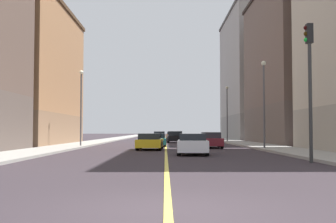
% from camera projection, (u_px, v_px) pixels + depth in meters
% --- Properties ---
extents(ground_plane, '(400.00, 400.00, 0.00)m').
position_uv_depth(ground_plane, '(168.00, 209.00, 7.57)').
color(ground_plane, '#332B30').
rests_on(ground_plane, ground).
extents(sidewalk_left, '(3.39, 168.00, 0.15)m').
position_uv_depth(sidewalk_left, '(228.00, 141.00, 56.58)').
color(sidewalk_left, '#9E9B93').
rests_on(sidewalk_left, ground).
extents(sidewalk_right, '(3.39, 168.00, 0.15)m').
position_uv_depth(sidewalk_right, '(103.00, 141.00, 56.46)').
color(sidewalk_right, '#9E9B93').
rests_on(sidewalk_right, ground).
extents(lane_center_stripe, '(0.16, 154.00, 0.01)m').
position_uv_depth(lane_center_stripe, '(166.00, 141.00, 56.52)').
color(lane_center_stripe, '#E5D14C').
rests_on(lane_center_stripe, ground).
extents(building_left_mid, '(11.83, 18.34, 17.23)m').
position_uv_depth(building_left_mid, '(312.00, 66.00, 45.04)').
color(building_left_mid, brown).
rests_on(building_left_mid, ground).
extents(building_left_far, '(11.83, 20.69, 20.72)m').
position_uv_depth(building_left_far, '(263.00, 77.00, 67.45)').
color(building_left_far, gray).
rests_on(building_left_far, ground).
extents(building_right_midblock, '(11.83, 18.22, 14.37)m').
position_uv_depth(building_right_midblock, '(10.00, 75.00, 42.35)').
color(building_right_midblock, '#8F6B4F').
rests_on(building_right_midblock, ground).
extents(traffic_light_left_near, '(0.40, 0.32, 6.36)m').
position_uv_depth(traffic_light_left_near, '(310.00, 73.00, 18.69)').
color(traffic_light_left_near, '#2D2D2D').
rests_on(traffic_light_left_near, ground).
extents(street_lamp_left_near, '(0.36, 0.36, 6.71)m').
position_uv_depth(street_lamp_left_near, '(264.00, 95.00, 31.55)').
color(street_lamp_left_near, '#4C4C51').
rests_on(street_lamp_left_near, ground).
extents(street_lamp_right_near, '(0.36, 0.36, 6.70)m').
position_uv_depth(street_lamp_right_near, '(81.00, 99.00, 36.47)').
color(street_lamp_right_near, '#4C4C51').
rests_on(street_lamp_right_near, ground).
extents(street_lamp_left_far, '(0.36, 0.36, 6.80)m').
position_uv_depth(street_lamp_left_far, '(227.00, 108.00, 50.33)').
color(street_lamp_left_far, '#4C4C51').
rests_on(street_lamp_left_far, ground).
extents(car_teal, '(1.87, 4.36, 1.21)m').
position_uv_depth(car_teal, '(156.00, 140.00, 38.12)').
color(car_teal, '#196670').
rests_on(car_teal, ground).
extents(car_orange, '(1.99, 4.44, 1.29)m').
position_uv_depth(car_orange, '(172.00, 136.00, 70.72)').
color(car_orange, orange).
rests_on(car_orange, ground).
extents(car_maroon, '(1.95, 4.54, 1.33)m').
position_uv_depth(car_maroon, '(211.00, 140.00, 34.73)').
color(car_maroon, maroon).
rests_on(car_maroon, ground).
extents(car_black, '(2.03, 4.47, 1.40)m').
position_uv_depth(car_black, '(175.00, 137.00, 50.26)').
color(car_black, black).
rests_on(car_black, ground).
extents(car_white, '(1.99, 4.16, 1.28)m').
position_uv_depth(car_white, '(193.00, 144.00, 24.82)').
color(car_white, white).
rests_on(car_white, ground).
extents(car_yellow, '(2.03, 4.63, 1.25)m').
position_uv_depth(car_yellow, '(150.00, 142.00, 31.42)').
color(car_yellow, gold).
rests_on(car_yellow, ground).
extents(car_silver, '(2.03, 4.63, 1.35)m').
position_uv_depth(car_silver, '(159.00, 136.00, 63.93)').
color(car_silver, silver).
rests_on(car_silver, ground).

